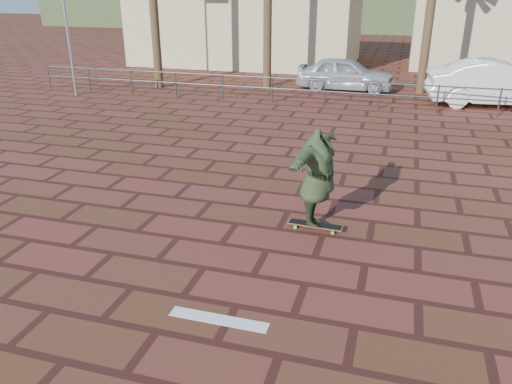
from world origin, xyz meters
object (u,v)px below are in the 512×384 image
at_px(longboard, 315,225).
at_px(car_white, 498,84).
at_px(skateboarder, 317,178).
at_px(car_silver, 345,74).

bearing_deg(longboard, car_white, 71.76).
bearing_deg(skateboarder, car_white, -13.62).
distance_m(skateboarder, car_silver, 13.40).
height_order(car_silver, car_white, car_white).
bearing_deg(car_white, car_silver, 69.34).
distance_m(longboard, car_white, 12.87).
xyz_separation_m(car_silver, car_white, (5.76, -1.38, 0.13)).
height_order(skateboarder, car_white, skateboarder).
bearing_deg(skateboarder, car_silver, 12.37).
bearing_deg(longboard, car_silver, 97.75).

